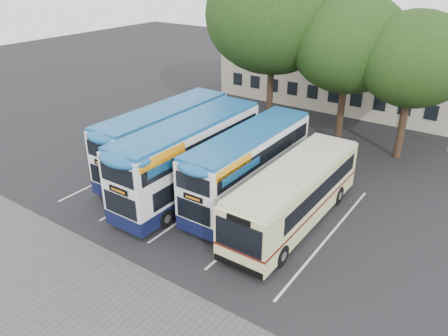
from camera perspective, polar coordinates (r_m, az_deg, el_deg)
name	(u,v)px	position (r m, az deg, el deg)	size (l,w,h in m)	color
ground	(216,266)	(20.16, -1.02, -12.68)	(120.00, 120.00, 0.00)	black
paving_strip	(100,314)	(18.59, -15.94, -17.88)	(40.00, 6.00, 0.01)	#595654
bay_lines	(214,197)	(25.35, -1.26, -3.85)	(14.12, 11.00, 0.01)	silver
depot_building	(396,76)	(41.86, 21.60, 11.08)	(32.40, 8.40, 6.20)	#C1B49B
tree_left	(274,15)	(33.86, 6.49, 19.25)	(10.05, 10.05, 13.05)	black
tree_mid	(349,43)	(32.14, 16.03, 15.40)	(8.05, 8.05, 10.70)	black
tree_right	(415,59)	(30.80, 23.64, 12.86)	(7.16, 7.16, 9.80)	black
bus_dd_left	(166,137)	(27.78, -7.62, 4.02)	(2.47, 10.20, 4.25)	#0F153A
bus_dd_mid	(190,155)	(24.79, -4.45, 1.71)	(2.59, 10.70, 4.46)	#0F153A
bus_dd_right	(249,163)	(24.19, 3.33, 0.63)	(2.40, 9.90, 4.12)	#0F153A
bus_single	(296,191)	(22.61, 9.34, -3.00)	(2.68, 10.53, 3.14)	beige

